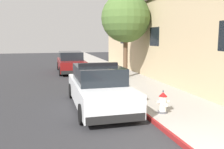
{
  "coord_description": "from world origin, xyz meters",
  "views": [
    {
      "loc": [
        -3.11,
        -3.79,
        2.61
      ],
      "look_at": [
        -0.38,
        6.55,
        1.0
      ],
      "focal_mm": 39.22,
      "sensor_mm": 36.0,
      "label": 1
    }
  ],
  "objects_px": {
    "parked_car_silver_ahead": "(71,62)",
    "street_tree": "(126,18)",
    "fire_hydrant": "(163,103)",
    "police_cruiser": "(99,88)"
  },
  "relations": [
    {
      "from": "street_tree",
      "to": "police_cruiser",
      "type": "bearing_deg",
      "value": -116.91
    },
    {
      "from": "fire_hydrant",
      "to": "street_tree",
      "type": "bearing_deg",
      "value": 81.76
    },
    {
      "from": "street_tree",
      "to": "parked_car_silver_ahead",
      "type": "bearing_deg",
      "value": 125.61
    },
    {
      "from": "fire_hydrant",
      "to": "police_cruiser",
      "type": "bearing_deg",
      "value": 136.38
    },
    {
      "from": "police_cruiser",
      "to": "fire_hydrant",
      "type": "bearing_deg",
      "value": -43.62
    },
    {
      "from": "fire_hydrant",
      "to": "street_tree",
      "type": "height_order",
      "value": "street_tree"
    },
    {
      "from": "fire_hydrant",
      "to": "street_tree",
      "type": "distance_m",
      "value": 8.17
    },
    {
      "from": "parked_car_silver_ahead",
      "to": "street_tree",
      "type": "xyz_separation_m",
      "value": [
        3.01,
        -4.2,
        3.05
      ]
    },
    {
      "from": "police_cruiser",
      "to": "fire_hydrant",
      "type": "height_order",
      "value": "police_cruiser"
    },
    {
      "from": "police_cruiser",
      "to": "street_tree",
      "type": "distance_m",
      "value": 7.05
    }
  ]
}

